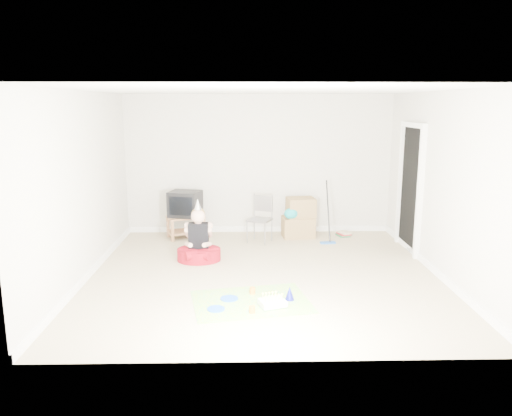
{
  "coord_description": "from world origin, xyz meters",
  "views": [
    {
      "loc": [
        -0.27,
        -6.87,
        2.42
      ],
      "look_at": [
        -0.1,
        0.4,
        0.9
      ],
      "focal_mm": 35.0,
      "sensor_mm": 36.0,
      "label": 1
    }
  ],
  "objects_px": {
    "seated_woman": "(199,247)",
    "crt_tv": "(185,204)",
    "tv_stand": "(186,225)",
    "folding_chair": "(260,220)",
    "cardboard_boxes": "(299,218)",
    "birthday_cake": "(272,303)"
  },
  "relations": [
    {
      "from": "folding_chair",
      "to": "cardboard_boxes",
      "type": "height_order",
      "value": "folding_chair"
    },
    {
      "from": "crt_tv",
      "to": "cardboard_boxes",
      "type": "bearing_deg",
      "value": 14.97
    },
    {
      "from": "seated_woman",
      "to": "birthday_cake",
      "type": "bearing_deg",
      "value": -60.56
    },
    {
      "from": "folding_chair",
      "to": "birthday_cake",
      "type": "distance_m",
      "value": 2.93
    },
    {
      "from": "seated_woman",
      "to": "crt_tv",
      "type": "bearing_deg",
      "value": 104.74
    },
    {
      "from": "cardboard_boxes",
      "to": "birthday_cake",
      "type": "xyz_separation_m",
      "value": [
        -0.67,
        -3.26,
        -0.31
      ]
    },
    {
      "from": "tv_stand",
      "to": "folding_chair",
      "type": "bearing_deg",
      "value": -13.95
    },
    {
      "from": "folding_chair",
      "to": "cardboard_boxes",
      "type": "xyz_separation_m",
      "value": [
        0.74,
        0.35,
        -0.06
      ]
    },
    {
      "from": "crt_tv",
      "to": "folding_chair",
      "type": "relative_size",
      "value": 0.64
    },
    {
      "from": "tv_stand",
      "to": "seated_woman",
      "type": "xyz_separation_m",
      "value": [
        0.36,
        -1.37,
        -0.03
      ]
    },
    {
      "from": "cardboard_boxes",
      "to": "seated_woman",
      "type": "distance_m",
      "value": 2.22
    },
    {
      "from": "tv_stand",
      "to": "cardboard_boxes",
      "type": "height_order",
      "value": "cardboard_boxes"
    },
    {
      "from": "tv_stand",
      "to": "cardboard_boxes",
      "type": "xyz_separation_m",
      "value": [
        2.09,
        0.01,
        0.11
      ]
    },
    {
      "from": "folding_chair",
      "to": "birthday_cake",
      "type": "height_order",
      "value": "folding_chair"
    },
    {
      "from": "folding_chair",
      "to": "seated_woman",
      "type": "relative_size",
      "value": 0.85
    },
    {
      "from": "crt_tv",
      "to": "birthday_cake",
      "type": "xyz_separation_m",
      "value": [
        1.42,
        -3.24,
        -0.59
      ]
    },
    {
      "from": "crt_tv",
      "to": "seated_woman",
      "type": "xyz_separation_m",
      "value": [
        0.36,
        -1.37,
        -0.42
      ]
    },
    {
      "from": "tv_stand",
      "to": "crt_tv",
      "type": "distance_m",
      "value": 0.39
    },
    {
      "from": "folding_chair",
      "to": "seated_woman",
      "type": "distance_m",
      "value": 1.44
    },
    {
      "from": "seated_woman",
      "to": "birthday_cake",
      "type": "height_order",
      "value": "seated_woman"
    },
    {
      "from": "crt_tv",
      "to": "seated_woman",
      "type": "bearing_deg",
      "value": -60.7
    },
    {
      "from": "tv_stand",
      "to": "birthday_cake",
      "type": "relative_size",
      "value": 2.05
    }
  ]
}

